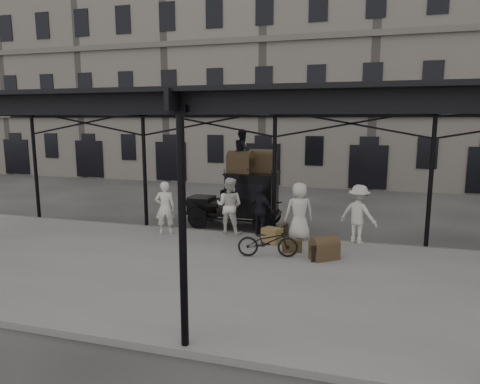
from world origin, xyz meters
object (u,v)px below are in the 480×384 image
(porter_left, at_px, (165,208))
(steamer_trunk_roof_near, at_px, (241,164))
(bicycle, at_px, (268,241))
(taxi, at_px, (244,197))
(steamer_trunk_platform, at_px, (324,249))
(porter_official, at_px, (261,211))

(porter_left, bearing_deg, steamer_trunk_roof_near, -161.04)
(porter_left, xyz_separation_m, bicycle, (4.06, -1.49, -0.48))
(taxi, bearing_deg, steamer_trunk_platform, -46.02)
(porter_left, distance_m, bicycle, 4.35)
(porter_left, bearing_deg, bicycle, 135.68)
(taxi, distance_m, steamer_trunk_roof_near, 1.35)
(taxi, xyz_separation_m, steamer_trunk_platform, (3.43, -3.55, -0.76))
(taxi, bearing_deg, porter_official, -56.12)
(porter_left, distance_m, steamer_trunk_roof_near, 3.32)
(steamer_trunk_roof_near, height_order, steamer_trunk_platform, steamer_trunk_roof_near)
(bicycle, height_order, steamer_trunk_roof_near, steamer_trunk_roof_near)
(taxi, height_order, steamer_trunk_platform, taxi)
(steamer_trunk_roof_near, xyz_separation_m, steamer_trunk_platform, (3.51, -3.30, -2.09))
(porter_official, bearing_deg, steamer_trunk_roof_near, -26.11)
(porter_left, relative_size, steamer_trunk_platform, 2.39)
(porter_official, height_order, steamer_trunk_roof_near, steamer_trunk_roof_near)
(porter_official, bearing_deg, taxi, -33.00)
(taxi, height_order, bicycle, taxi)
(bicycle, bearing_deg, porter_official, 6.11)
(taxi, bearing_deg, porter_left, -134.66)
(taxi, xyz_separation_m, bicycle, (1.79, -3.79, -0.59))
(bicycle, bearing_deg, taxi, 12.86)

